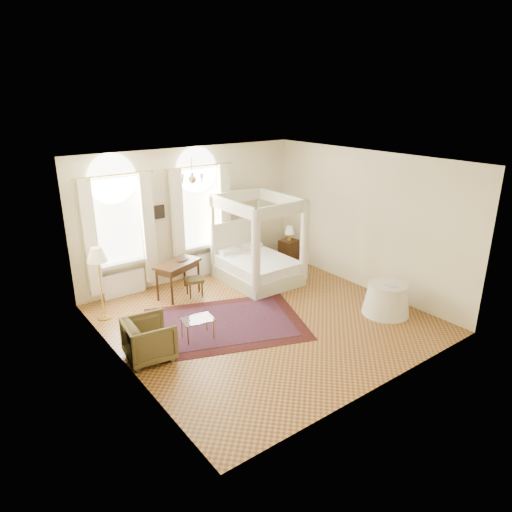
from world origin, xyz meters
The scene contains 18 objects.
ground centered at (0.00, 0.00, 0.00)m, with size 6.00×6.00×0.00m, color #A06C2E.
room_walls centered at (0.00, 0.00, 1.98)m, with size 6.00×6.00×6.00m.
window_left centered at (-1.90, 2.87, 1.49)m, with size 1.62×0.27×3.29m.
window_right centered at (0.20, 2.87, 1.49)m, with size 1.62×0.27×3.29m.
chandelier centered at (-0.90, 1.20, 2.91)m, with size 0.51×0.45×0.50m.
wall_pictures centered at (0.09, 2.97, 1.89)m, with size 2.54×0.03×0.39m.
canopy_bed centered at (1.15, 1.75, 0.49)m, with size 1.66×2.02×2.16m.
nightstand centered at (2.66, 2.32, 0.32)m, with size 0.45×0.41×0.64m, color #351F0E.
nightstand_lamp centered at (2.67, 2.31, 0.91)m, with size 0.28×0.28×0.40m.
writing_desk centered at (-0.87, 2.15, 0.70)m, with size 1.23×0.94×0.82m.
laptop centered at (-0.70, 2.24, 0.83)m, with size 0.33×0.21×0.03m, color black.
stool centered at (-0.59, 1.90, 0.36)m, with size 0.46×0.46×0.44m.
armchair centered at (-2.56, 0.02, 0.38)m, with size 0.81×0.84×0.76m, color #4B4020.
coffee_table centered at (-1.52, 0.13, 0.37)m, with size 0.66×0.51×0.41m.
floor_lamp centered at (-2.70, 2.03, 1.35)m, with size 0.41×0.41×1.58m.
oriental_rug centered at (-0.79, 0.29, 0.01)m, with size 3.77×3.26×0.01m.
side_table centered at (2.26, -1.38, 0.34)m, with size 1.01×1.01×0.69m.
book centered at (2.16, -1.48, 0.70)m, with size 0.18×0.24×0.02m, color black.
Camera 1 is at (-5.31, -6.83, 4.50)m, focal length 32.00 mm.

